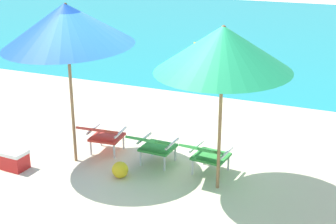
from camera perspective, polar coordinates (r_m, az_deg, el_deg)
ground_plane at (r=11.59m, az=6.54°, el=1.67°), size 40.00×40.00×0.00m
ocean_band at (r=20.13m, az=14.23°, el=9.04°), size 40.00×18.00×0.01m
swim_buoy at (r=16.51m, az=5.70°, el=7.59°), size 1.60×0.18×0.18m
lounge_chair_left at (r=8.43m, az=-7.64°, el=-2.57°), size 0.62×0.92×0.68m
lounge_chair_center at (r=7.96m, az=-1.73°, el=-3.81°), size 0.57×0.89×0.68m
lounge_chair_right at (r=7.67m, az=4.53°, el=-4.83°), size 0.62×0.92×0.68m
beach_umbrella_left at (r=7.80m, az=-11.75°, el=9.93°), size 2.64×2.66×2.70m
beach_umbrella_right at (r=6.78m, az=6.41°, el=7.33°), size 2.51×2.52×2.49m
beach_ball at (r=7.78m, az=-5.61°, el=-6.71°), size 0.26×0.26×0.26m
cooler_box at (r=8.40m, az=-17.61°, el=-5.27°), size 0.49×0.34×0.32m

